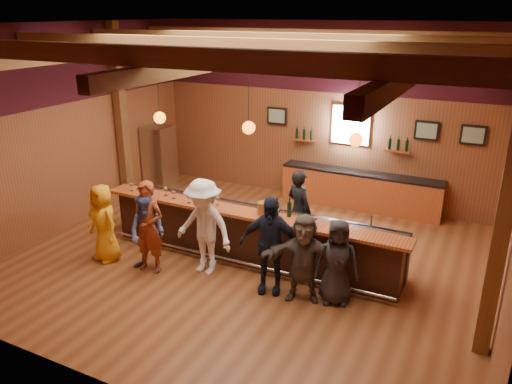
# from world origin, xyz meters

# --- Properties ---
(room) EXTENTS (9.04, 9.00, 4.52)m
(room) POSITION_xyz_m (0.00, 0.06, 3.21)
(room) COLOR brown
(room) RESTS_ON ground
(bar_counter) EXTENTS (6.30, 1.07, 1.11)m
(bar_counter) POSITION_xyz_m (0.02, 0.15, 0.52)
(bar_counter) COLOR black
(bar_counter) RESTS_ON ground
(back_bar_cabinet) EXTENTS (4.00, 0.52, 0.95)m
(back_bar_cabinet) POSITION_xyz_m (1.20, 3.72, 0.48)
(back_bar_cabinet) COLOR #9B411C
(back_bar_cabinet) RESTS_ON ground
(window) EXTENTS (0.95, 0.09, 0.95)m
(window) POSITION_xyz_m (0.80, 3.95, 2.05)
(window) COLOR silver
(window) RESTS_ON room
(framed_pictures) EXTENTS (5.35, 0.05, 0.45)m
(framed_pictures) POSITION_xyz_m (1.67, 3.94, 2.10)
(framed_pictures) COLOR black
(framed_pictures) RESTS_ON room
(wine_shelves) EXTENTS (3.00, 0.18, 0.30)m
(wine_shelves) POSITION_xyz_m (0.80, 3.88, 1.62)
(wine_shelves) COLOR #9B411C
(wine_shelves) RESTS_ON room
(pendant_lights) EXTENTS (4.24, 0.24, 1.37)m
(pendant_lights) POSITION_xyz_m (0.00, 0.00, 2.71)
(pendant_lights) COLOR black
(pendant_lights) RESTS_ON room
(stainless_fridge) EXTENTS (0.70, 0.70, 1.80)m
(stainless_fridge) POSITION_xyz_m (-4.10, 2.60, 0.90)
(stainless_fridge) COLOR silver
(stainless_fridge) RESTS_ON ground
(customer_orange) EXTENTS (0.88, 0.70, 1.58)m
(customer_orange) POSITION_xyz_m (-2.56, -1.25, 0.79)
(customer_orange) COLOR orange
(customer_orange) RESTS_ON ground
(customer_redvest) EXTENTS (0.69, 0.48, 1.79)m
(customer_redvest) POSITION_xyz_m (-1.51, -1.21, 0.90)
(customer_redvest) COLOR maroon
(customer_redvest) RESTS_ON ground
(customer_denim) EXTENTS (0.77, 0.61, 1.55)m
(customer_denim) POSITION_xyz_m (-1.49, -1.25, 0.77)
(customer_denim) COLOR #4E5F9C
(customer_denim) RESTS_ON ground
(customer_white) EXTENTS (1.26, 0.81, 1.86)m
(customer_white) POSITION_xyz_m (-0.54, -0.80, 0.93)
(customer_white) COLOR white
(customer_white) RESTS_ON ground
(customer_navy) EXTENTS (1.13, 0.70, 1.79)m
(customer_navy) POSITION_xyz_m (0.84, -0.87, 0.89)
(customer_navy) COLOR #181E30
(customer_navy) RESTS_ON ground
(customer_brown) EXTENTS (1.52, 0.86, 1.57)m
(customer_brown) POSITION_xyz_m (1.48, -0.86, 0.78)
(customer_brown) COLOR #534A43
(customer_brown) RESTS_ON ground
(customer_dark) EXTENTS (0.86, 0.70, 1.51)m
(customer_dark) POSITION_xyz_m (2.01, -0.69, 0.76)
(customer_dark) COLOR #252628
(customer_dark) RESTS_ON ground
(bartender) EXTENTS (0.73, 0.63, 1.71)m
(bartender) POSITION_xyz_m (0.66, 0.96, 0.85)
(bartender) COLOR black
(bartender) RESTS_ON ground
(ice_bucket) EXTENTS (0.22, 0.22, 0.24)m
(ice_bucket) POSITION_xyz_m (0.36, -0.13, 1.23)
(ice_bucket) COLOR brown
(ice_bucket) RESTS_ON bar_counter
(bottle_a) EXTENTS (0.08, 0.08, 0.36)m
(bottle_a) POSITION_xyz_m (0.64, -0.10, 1.25)
(bottle_a) COLOR black
(bottle_a) RESTS_ON bar_counter
(bottle_b) EXTENTS (0.08, 0.08, 0.37)m
(bottle_b) POSITION_xyz_m (0.85, -0.02, 1.26)
(bottle_b) COLOR black
(bottle_b) RESTS_ON bar_counter
(glass_a) EXTENTS (0.08, 0.08, 0.18)m
(glass_a) POSITION_xyz_m (-2.70, -0.22, 1.24)
(glass_a) COLOR silver
(glass_a) RESTS_ON bar_counter
(glass_b) EXTENTS (0.08, 0.08, 0.19)m
(glass_b) POSITION_xyz_m (-1.87, -0.14, 1.25)
(glass_b) COLOR silver
(glass_b) RESTS_ON bar_counter
(glass_c) EXTENTS (0.08, 0.08, 0.17)m
(glass_c) POSITION_xyz_m (-1.62, -0.21, 1.23)
(glass_c) COLOR silver
(glass_c) RESTS_ON bar_counter
(glass_d) EXTENTS (0.07, 0.07, 0.16)m
(glass_d) POSITION_xyz_m (-1.21, -0.27, 1.23)
(glass_d) COLOR silver
(glass_d) RESTS_ON bar_counter
(glass_e) EXTENTS (0.08, 0.08, 0.19)m
(glass_e) POSITION_xyz_m (-0.63, -0.13, 1.24)
(glass_e) COLOR silver
(glass_e) RESTS_ON bar_counter
(glass_f) EXTENTS (0.08, 0.08, 0.18)m
(glass_f) POSITION_xyz_m (0.70, -0.16, 1.24)
(glass_f) COLOR silver
(glass_f) RESTS_ON bar_counter
(glass_g) EXTENTS (0.08, 0.08, 0.19)m
(glass_g) POSITION_xyz_m (1.43, -0.22, 1.25)
(glass_g) COLOR silver
(glass_g) RESTS_ON bar_counter
(glass_h) EXTENTS (0.08, 0.08, 0.18)m
(glass_h) POSITION_xyz_m (1.80, -0.18, 1.24)
(glass_h) COLOR silver
(glass_h) RESTS_ON bar_counter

